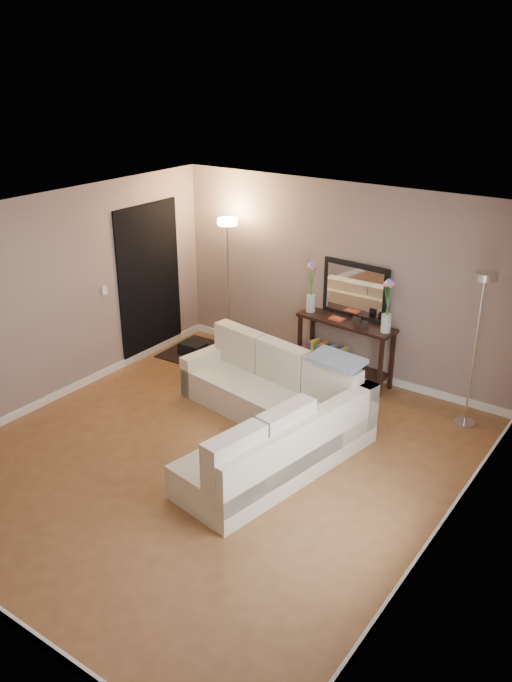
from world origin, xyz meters
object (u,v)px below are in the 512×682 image
Objects in this scene: sectional_sofa at (271,412)px; floor_lamp_lit at (228,259)px; console_table at (339,345)px; floor_lamp_unlit at (479,320)px.

sectional_sofa is 1.39× the size of floor_lamp_lit.
console_table is at bearing 2.42° from floor_lamp_lit.
floor_lamp_unlit is (1.85, -0.24, 0.86)m from console_table.
floor_lamp_lit is at bearing 177.35° from floor_lamp_unlit.
floor_lamp_unlit is (3.65, -0.17, -0.06)m from floor_lamp_lit.
floor_lamp_unlit reaches higher than sectional_sofa.
console_table is 0.71× the size of floor_lamp_lit.
floor_lamp_lit reaches higher than sectional_sofa.
console_table is (-0.13, 1.82, 0.15)m from sectional_sofa.
console_table is 2.02m from floor_lamp_lit.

